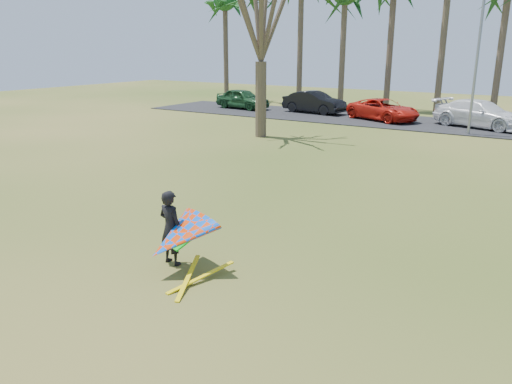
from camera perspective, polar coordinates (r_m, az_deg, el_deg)
The scene contains 10 objects.
ground at distance 12.67m, azimuth -4.92°, elevation -6.92°, with size 100.00×100.00×0.00m, color #23480F.
parking_strip at distance 35.28m, azimuth 20.75°, elevation 7.14°, with size 46.00×7.00×0.06m, color black.
palm_0 at distance 49.84m, azimuth -3.56°, elevation 21.04°, with size 4.84×4.84×10.84m.
bare_tree_left at distance 28.62m, azimuth 0.58°, elevation 20.13°, with size 6.60×6.60×9.70m.
streetlight at distance 31.60m, azimuth 24.27°, elevation 13.94°, with size 2.28×0.18×8.00m.
car_0 at distance 41.89m, azimuth -1.55°, elevation 10.61°, with size 1.91×4.76×1.62m, color #1A4321.
car_1 at distance 39.30m, azimuth 6.67°, elevation 10.16°, with size 1.75×5.01×1.65m, color black.
car_2 at distance 36.21m, azimuth 14.33°, elevation 9.12°, with size 2.43×5.28×1.47m, color red.
car_3 at distance 34.90m, azimuth 24.25°, elevation 8.14°, with size 2.38×5.85×1.70m, color white.
kite_flyer at distance 11.49m, azimuth -8.98°, elevation -4.96°, with size 2.13×2.39×2.02m.
Camera 1 is at (7.17, -9.19, 4.97)m, focal length 35.00 mm.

